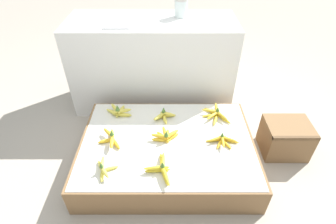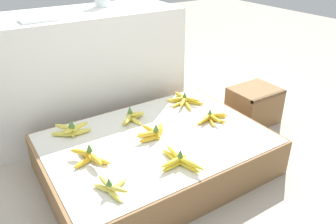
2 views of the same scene
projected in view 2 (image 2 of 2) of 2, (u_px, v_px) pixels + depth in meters
ground_plane at (157, 169)px, 2.04m from camera, size 10.00×10.00×0.00m
display_platform at (156, 154)px, 1.99m from camera, size 1.30×0.93×0.23m
back_vendor_table at (80, 70)px, 2.41m from camera, size 1.48×0.57×0.83m
wooden_crate at (254, 105)px, 2.52m from camera, size 0.35×0.29×0.28m
banana_bunch_front_left at (111, 187)px, 1.51m from camera, size 0.16×0.20×0.09m
banana_bunch_front_midleft at (179, 160)px, 1.69m from camera, size 0.18×0.29×0.09m
banana_bunch_middle_left at (89, 157)px, 1.71m from camera, size 0.19×0.24×0.10m
banana_bunch_middle_midleft at (153, 133)px, 1.92m from camera, size 0.22×0.15×0.10m
banana_bunch_middle_midright at (212, 118)px, 2.10m from camera, size 0.25×0.14×0.08m
banana_bunch_back_left at (71, 130)px, 1.95m from camera, size 0.23×0.17×0.11m
banana_bunch_back_midleft at (132, 117)px, 2.09m from camera, size 0.19×0.13×0.10m
banana_bunch_back_midright at (184, 100)px, 2.33m from camera, size 0.23×0.28×0.09m
foam_tray_white at (38, 19)px, 1.98m from camera, size 0.21×0.15×0.02m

